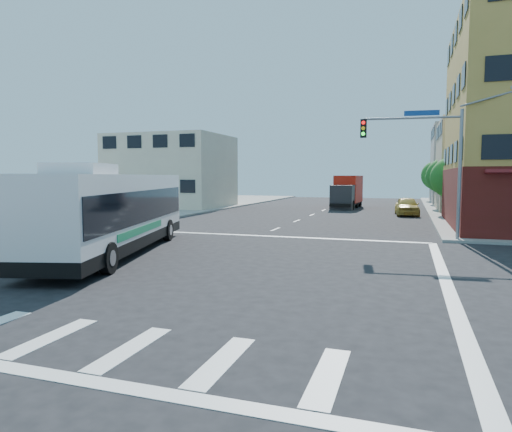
% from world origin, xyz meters
% --- Properties ---
extents(ground, '(120.00, 120.00, 0.00)m').
position_xyz_m(ground, '(0.00, 0.00, 0.00)').
color(ground, black).
rests_on(ground, ground).
extents(sidewalk_nw, '(50.00, 50.00, 0.15)m').
position_xyz_m(sidewalk_nw, '(-35.00, 35.00, 0.07)').
color(sidewalk_nw, gray).
rests_on(sidewalk_nw, ground).
extents(building_east_near, '(12.06, 10.06, 9.00)m').
position_xyz_m(building_east_near, '(16.98, 33.98, 4.51)').
color(building_east_near, tan).
rests_on(building_east_near, ground).
extents(building_east_far, '(12.06, 10.06, 10.00)m').
position_xyz_m(building_east_far, '(16.98, 47.98, 5.01)').
color(building_east_far, '#9B9B96').
rests_on(building_east_far, ground).
extents(building_west, '(12.06, 10.06, 8.00)m').
position_xyz_m(building_west, '(-17.02, 29.98, 4.01)').
color(building_west, beige).
rests_on(building_west, ground).
extents(signal_mast_ne, '(7.91, 1.13, 8.07)m').
position_xyz_m(signal_mast_ne, '(9.08, 10.62, 4.98)').
color(signal_mast_ne, gray).
rests_on(signal_mast_ne, ground).
extents(street_tree_a, '(3.60, 3.60, 5.53)m').
position_xyz_m(street_tree_a, '(11.90, 27.92, 3.59)').
color(street_tree_a, '#3A2615').
rests_on(street_tree_a, ground).
extents(street_tree_b, '(3.80, 3.80, 5.79)m').
position_xyz_m(street_tree_b, '(11.90, 35.92, 3.75)').
color(street_tree_b, '#3A2615').
rests_on(street_tree_b, ground).
extents(street_tree_c, '(3.40, 3.40, 5.29)m').
position_xyz_m(street_tree_c, '(11.90, 43.92, 3.46)').
color(street_tree_c, '#3A2615').
rests_on(street_tree_c, ground).
extents(street_tree_d, '(4.00, 4.00, 6.03)m').
position_xyz_m(street_tree_d, '(11.90, 51.92, 3.88)').
color(street_tree_d, '#3A2615').
rests_on(street_tree_d, ground).
extents(transit_bus, '(6.26, 13.61, 3.95)m').
position_xyz_m(transit_bus, '(-4.21, 1.57, 1.93)').
color(transit_bus, black).
rests_on(transit_bus, ground).
extents(box_truck, '(2.66, 8.02, 3.57)m').
position_xyz_m(box_truck, '(1.82, 35.16, 1.73)').
color(box_truck, '#232427').
rests_on(box_truck, ground).
extents(parked_car, '(2.34, 4.98, 1.65)m').
position_xyz_m(parked_car, '(8.13, 27.30, 0.82)').
color(parked_car, gold).
rests_on(parked_car, ground).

